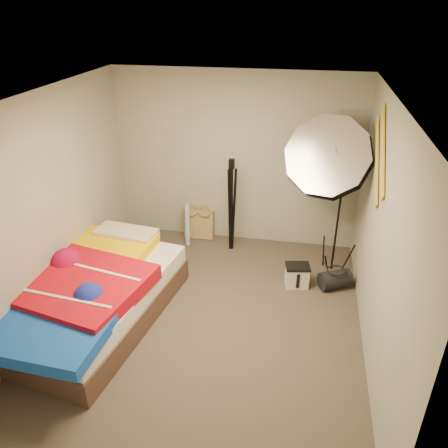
% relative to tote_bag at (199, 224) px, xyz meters
% --- Properties ---
extents(floor, '(4.00, 4.00, 0.00)m').
position_rel_tote_bag_xyz_m(floor, '(0.54, -1.90, -0.22)').
color(floor, '#4E423A').
rests_on(floor, ground).
extents(ceiling, '(4.00, 4.00, 0.00)m').
position_rel_tote_bag_xyz_m(ceiling, '(0.54, -1.90, 2.28)').
color(ceiling, silver).
rests_on(ceiling, wall_back).
extents(wall_back, '(3.50, 0.00, 3.50)m').
position_rel_tote_bag_xyz_m(wall_back, '(0.54, 0.10, 1.03)').
color(wall_back, '#969A8B').
rests_on(wall_back, floor).
extents(wall_front, '(3.50, 0.00, 3.50)m').
position_rel_tote_bag_xyz_m(wall_front, '(0.54, -3.90, 1.03)').
color(wall_front, '#969A8B').
rests_on(wall_front, floor).
extents(wall_left, '(0.00, 4.00, 4.00)m').
position_rel_tote_bag_xyz_m(wall_left, '(-1.21, -1.90, 1.03)').
color(wall_left, '#969A8B').
rests_on(wall_left, floor).
extents(wall_right, '(0.00, 4.00, 4.00)m').
position_rel_tote_bag_xyz_m(wall_right, '(2.29, -1.90, 1.03)').
color(wall_right, '#969A8B').
rests_on(wall_right, floor).
extents(tote_bag, '(0.45, 0.21, 0.46)m').
position_rel_tote_bag_xyz_m(tote_bag, '(0.00, 0.00, 0.00)').
color(tote_bag, tan).
rests_on(tote_bag, floor).
extents(wrapping_roll, '(0.10, 0.19, 0.63)m').
position_rel_tote_bag_xyz_m(wrapping_roll, '(-0.12, -0.23, 0.09)').
color(wrapping_roll, '#5384BC').
rests_on(wrapping_roll, floor).
extents(camera_case, '(0.31, 0.25, 0.28)m').
position_rel_tote_bag_xyz_m(camera_case, '(1.54, -1.03, -0.08)').
color(camera_case, silver).
rests_on(camera_case, floor).
extents(duffel_bag, '(0.46, 0.39, 0.24)m').
position_rel_tote_bag_xyz_m(duffel_bag, '(2.02, -0.97, -0.10)').
color(duffel_bag, black).
rests_on(duffel_bag, floor).
extents(wall_stripe_upper, '(0.02, 0.91, 0.78)m').
position_rel_tote_bag_xyz_m(wall_stripe_upper, '(2.27, -1.30, 1.73)').
color(wall_stripe_upper, gold).
rests_on(wall_stripe_upper, wall_right).
extents(wall_stripe_lower, '(0.02, 0.91, 0.78)m').
position_rel_tote_bag_xyz_m(wall_stripe_lower, '(2.27, -1.05, 1.53)').
color(wall_stripe_lower, gold).
rests_on(wall_stripe_lower, wall_right).
extents(bed, '(1.88, 2.55, 0.66)m').
position_rel_tote_bag_xyz_m(bed, '(-0.81, -2.11, 0.11)').
color(bed, '#4E362B').
rests_on(bed, floor).
extents(photo_umbrella, '(1.40, 1.11, 2.23)m').
position_rel_tote_bag_xyz_m(photo_umbrella, '(1.79, -0.62, 1.37)').
color(photo_umbrella, black).
rests_on(photo_umbrella, floor).
extents(camera_tripod, '(0.08, 0.08, 1.39)m').
position_rel_tote_bag_xyz_m(camera_tripod, '(0.55, -0.25, 0.57)').
color(camera_tripod, black).
rests_on(camera_tripod, floor).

